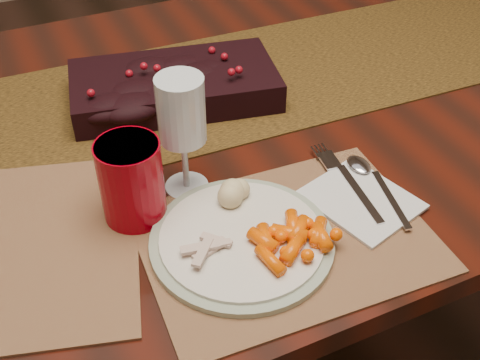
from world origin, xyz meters
name	(u,v)px	position (x,y,z in m)	size (l,w,h in m)	color
floor	(207,358)	(0.00, 0.00, 0.00)	(5.00, 5.00, 0.00)	black
dining_table	(201,260)	(0.00, 0.00, 0.38)	(1.80, 1.00, 0.75)	black
table_runner	(200,90)	(0.05, 0.08, 0.75)	(1.88, 0.39, 0.00)	black
centerpiece	(174,81)	(0.00, 0.07, 0.79)	(0.37, 0.19, 0.07)	black
placemat_main	(286,239)	(0.01, -0.33, 0.75)	(0.40, 0.29, 0.00)	#926653
dinner_plate	(242,240)	(-0.05, -0.32, 0.76)	(0.26, 0.26, 0.01)	silver
baby_carrots	(287,232)	(0.01, -0.35, 0.78)	(0.11, 0.09, 0.02)	#FF5800
mashed_potatoes	(233,184)	(-0.02, -0.24, 0.79)	(0.08, 0.07, 0.04)	#DFBC7B
turkey_shreds	(210,249)	(-0.10, -0.33, 0.78)	(0.07, 0.06, 0.02)	#BBACA3
napkin	(361,200)	(0.15, -0.31, 0.76)	(0.13, 0.15, 0.01)	silver
fork	(352,184)	(0.16, -0.28, 0.76)	(0.03, 0.18, 0.00)	silver
spoon	(380,188)	(0.19, -0.31, 0.76)	(0.03, 0.16, 0.00)	silver
red_cup	(131,181)	(-0.16, -0.20, 0.82)	(0.09, 0.09, 0.13)	#91000E
wine_glass	(183,137)	(-0.07, -0.17, 0.85)	(0.07, 0.07, 0.19)	silver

